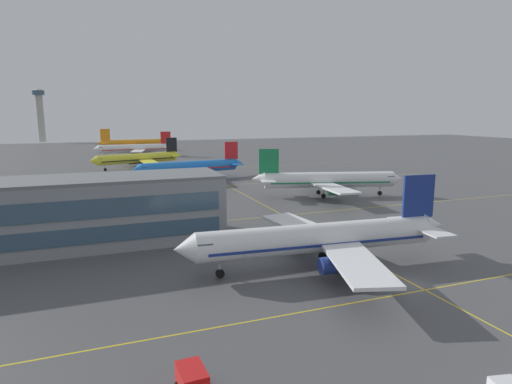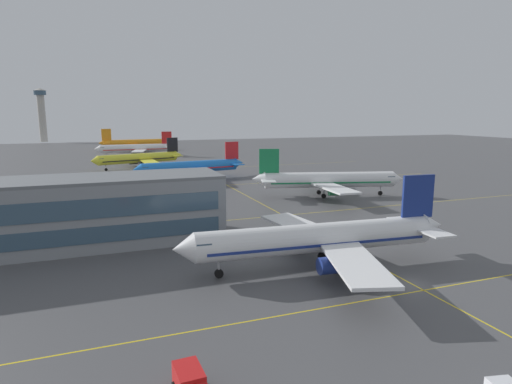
% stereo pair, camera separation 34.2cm
% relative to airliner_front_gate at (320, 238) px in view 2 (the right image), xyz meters
% --- Properties ---
extents(ground_plane, '(600.00, 600.00, 0.00)m').
position_rel_airliner_front_gate_xyz_m(ground_plane, '(7.78, -9.15, -4.13)').
color(ground_plane, '#4C4C4F').
extents(airliner_front_gate, '(38.94, 33.48, 12.10)m').
position_rel_airliner_front_gate_xyz_m(airliner_front_gate, '(0.00, 0.00, 0.00)').
color(airliner_front_gate, white).
rests_on(airliner_front_gate, ground).
extents(airliner_second_row, '(38.30, 32.64, 12.08)m').
position_rel_airliner_front_gate_xyz_m(airliner_second_row, '(26.65, 44.65, -0.01)').
color(airliner_second_row, white).
rests_on(airliner_second_row, ground).
extents(airliner_third_row, '(36.85, 31.55, 11.45)m').
position_rel_airliner_front_gate_xyz_m(airliner_third_row, '(0.78, 85.25, -0.22)').
color(airliner_third_row, blue).
rests_on(airliner_third_row, ground).
extents(airliner_far_left_stand, '(35.58, 30.33, 11.24)m').
position_rel_airliner_front_gate_xyz_m(airliner_far_left_stand, '(-12.05, 119.58, -0.30)').
color(airliner_far_left_stand, yellow).
rests_on(airliner_far_left_stand, ground).
extents(airliner_far_right_stand, '(38.28, 33.14, 11.94)m').
position_rel_airliner_front_gate_xyz_m(airliner_far_right_stand, '(-8.94, 166.48, -0.06)').
color(airliner_far_right_stand, white).
rests_on(airliner_far_right_stand, ground).
extents(airliner_distant_taxiway, '(40.07, 34.44, 12.45)m').
position_rel_airliner_front_gate_xyz_m(airliner_distant_taxiway, '(-6.38, 203.25, 0.12)').
color(airliner_distant_taxiway, orange).
rests_on(airliner_distant_taxiway, ground).
extents(taxiway_markings, '(141.69, 178.52, 0.01)m').
position_rel_airliner_front_gate_xyz_m(taxiway_markings, '(7.78, 49.71, -4.13)').
color(taxiway_markings, yellow).
rests_on(taxiway_markings, ground).
extents(service_truck_red_van, '(2.33, 4.21, 2.10)m').
position_rel_airliner_front_gate_xyz_m(service_truck_red_van, '(-22.10, -20.89, -2.95)').
color(service_truck_red_van, red).
rests_on(service_truck_red_van, ground).
extents(control_tower, '(8.82, 8.82, 39.16)m').
position_rel_airliner_front_gate_xyz_m(control_tower, '(-63.36, 308.31, 18.52)').
color(control_tower, '#ADA89E').
rests_on(control_tower, ground).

